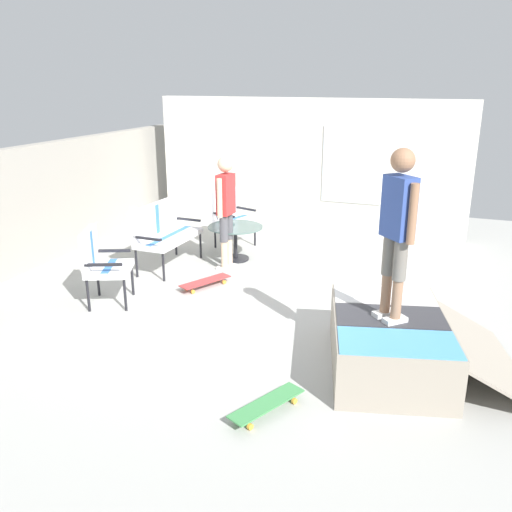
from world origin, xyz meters
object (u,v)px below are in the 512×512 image
(patio_bench, at_px, (163,229))
(skateboard_by_bench, at_px, (205,282))
(person_skater, at_px, (397,223))
(skate_ramp, at_px, (391,342))
(patio_table, at_px, (236,236))
(patio_chair_by_wall, at_px, (100,260))
(person_watching, at_px, (226,204))
(patio_chair_near_house, at_px, (230,212))
(skateboard_spare, at_px, (267,404))

(patio_bench, distance_m, skateboard_by_bench, 1.29)
(person_skater, bearing_deg, patio_bench, 61.22)
(patio_bench, relative_size, person_skater, 0.75)
(skate_ramp, xyz_separation_m, skateboard_by_bench, (1.37, 2.78, -0.20))
(skateboard_by_bench, bearing_deg, patio_table, 3.10)
(patio_chair_by_wall, bearing_deg, person_watching, -28.53)
(patio_chair_near_house, relative_size, patio_chair_by_wall, 1.00)
(patio_bench, xyz_separation_m, patio_chair_by_wall, (-1.60, 0.02, -0.00))
(patio_chair_near_house, xyz_separation_m, person_skater, (-3.47, -3.21, 0.95))
(skate_ramp, relative_size, patio_bench, 1.77)
(patio_bench, xyz_separation_m, skateboard_spare, (-3.19, -2.86, -0.53))
(patio_chair_by_wall, distance_m, person_skater, 3.92)
(skateboard_spare, bearing_deg, patio_table, 26.16)
(patio_chair_near_house, height_order, patio_chair_by_wall, same)
(skateboard_by_bench, bearing_deg, patio_chair_near_house, 12.94)
(patio_bench, bearing_deg, skateboard_by_bench, -120.80)
(skateboard_by_bench, bearing_deg, patio_bench, 59.20)
(skate_ramp, bearing_deg, patio_table, 46.72)
(patio_table, bearing_deg, patio_bench, 127.06)
(patio_bench, xyz_separation_m, person_skater, (-2.06, -3.76, 0.95))
(patio_bench, height_order, skateboard_spare, patio_bench)
(person_watching, distance_m, skateboard_spare, 4.03)
(patio_bench, relative_size, patio_chair_by_wall, 1.24)
(patio_table, distance_m, skateboard_spare, 4.35)
(patio_chair_near_house, height_order, patio_table, patio_chair_near_house)
(patio_table, xyz_separation_m, skateboard_by_bench, (-1.31, -0.07, -0.32))
(patio_bench, distance_m, patio_chair_near_house, 1.51)
(person_watching, relative_size, person_skater, 1.04)
(patio_table, relative_size, person_watching, 0.51)
(patio_bench, height_order, patio_chair_by_wall, same)
(person_skater, bearing_deg, person_watching, 50.21)
(patio_table, height_order, skateboard_spare, patio_table)
(patio_bench, height_order, person_skater, person_skater)
(patio_table, bearing_deg, skateboard_by_bench, -176.90)
(patio_table, bearing_deg, person_skater, -134.57)
(skate_ramp, bearing_deg, skateboard_by_bench, 63.77)
(patio_bench, height_order, patio_table, patio_bench)
(skate_ramp, bearing_deg, patio_chair_by_wall, 84.37)
(patio_chair_by_wall, relative_size, person_skater, 0.60)
(patio_chair_near_house, height_order, skateboard_by_bench, patio_chair_near_house)
(skate_ramp, relative_size, patio_table, 2.49)
(person_watching, bearing_deg, patio_bench, 104.19)
(patio_chair_near_house, distance_m, person_skater, 4.82)
(patio_bench, distance_m, patio_table, 1.20)
(skate_ramp, height_order, person_watching, person_watching)
(patio_table, bearing_deg, patio_chair_by_wall, 157.36)
(patio_chair_by_wall, xyz_separation_m, skateboard_by_bench, (0.99, -1.03, -0.53))
(patio_chair_near_house, distance_m, patio_chair_by_wall, 3.06)
(person_watching, bearing_deg, skateboard_spare, -151.38)
(skate_ramp, relative_size, patio_chair_near_house, 2.20)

